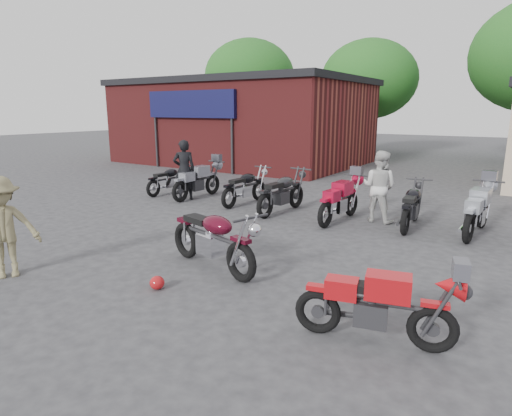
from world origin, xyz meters
The scene contains 17 objects.
ground centered at (0.00, 0.00, 0.00)m, with size 90.00×90.00×0.00m, color #333336.
brick_building centered at (-9.00, 14.00, 2.00)m, with size 12.00×8.00×4.00m, color maroon.
tree_0 centered at (-14.00, 22.00, 4.10)m, with size 6.56×6.56×8.20m, color #185A1B, non-canonical shape.
tree_1 centered at (-5.00, 22.00, 3.70)m, with size 5.92×5.92×7.40m, color #185A1B, non-canonical shape.
vintage_motorcycle centered at (-0.19, 0.53, 0.64)m, with size 2.21×0.73×1.28m, color #470818, non-canonical shape.
sportbike centered at (2.99, -0.30, 0.54)m, with size 1.85×0.61×1.07m, color red, non-canonical shape.
helmet centered at (-0.39, -0.62, 0.11)m, with size 0.24×0.24×0.22m, color #B01216.
person_dark centered at (-4.78, 4.80, 0.93)m, with size 0.68×0.45×1.87m, color black.
person_light centered at (1.17, 5.43, 0.90)m, with size 0.87×0.68×1.79m, color silver.
person_tan centered at (-2.90, -1.64, 0.86)m, with size 1.11×0.64×1.72m, color olive.
row_bike_0 centered at (-5.84, 5.17, 0.52)m, with size 1.80×0.60×1.05m, color black, non-canonical shape.
row_bike_1 centered at (-4.58, 5.19, 0.61)m, with size 2.10×0.69×1.22m, color gray, non-canonical shape.
row_bike_2 centered at (-2.78, 5.26, 0.58)m, with size 1.99×0.66×1.16m, color black, non-canonical shape.
row_bike_3 centered at (-1.32, 4.93, 0.62)m, with size 2.15×0.71×1.25m, color black, non-canonical shape.
row_bike_4 centered at (0.36, 4.92, 0.60)m, with size 2.07×0.68×1.20m, color #B80F31, non-canonical shape.
row_bike_5 centered at (2.01, 5.33, 0.59)m, with size 2.02×0.67×1.17m, color black, non-canonical shape.
row_bike_6 centered at (3.41, 5.48, 0.62)m, with size 2.15×0.71×1.25m, color #91959E, non-canonical shape.
Camera 1 is at (4.38, -5.02, 2.78)m, focal length 30.00 mm.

